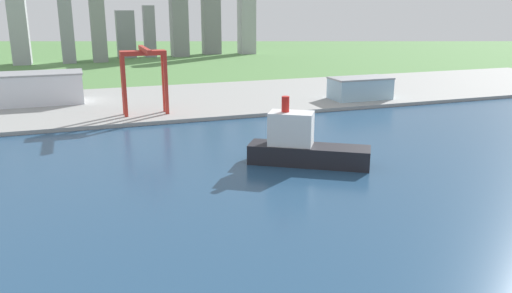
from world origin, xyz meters
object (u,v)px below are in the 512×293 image
(warehouse_main, at_px, (33,88))
(port_crane_red, at_px, (144,66))
(cargo_ship, at_px, (303,146))
(warehouse_annex, at_px, (360,88))

(warehouse_main, bearing_deg, port_crane_red, -42.55)
(cargo_ship, height_order, warehouse_main, cargo_ship)
(warehouse_annex, bearing_deg, port_crane_red, -178.56)
(port_crane_red, bearing_deg, warehouse_main, 137.45)
(port_crane_red, relative_size, warehouse_main, 0.63)
(warehouse_main, distance_m, warehouse_annex, 237.12)
(cargo_ship, distance_m, warehouse_main, 225.35)
(warehouse_main, bearing_deg, cargo_ship, -56.51)
(port_crane_red, distance_m, warehouse_annex, 160.53)
(cargo_ship, bearing_deg, port_crane_red, 113.62)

